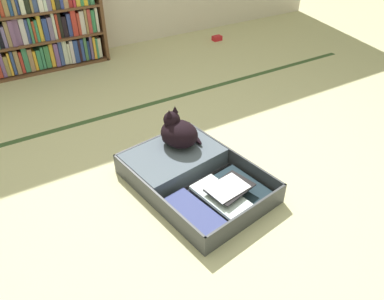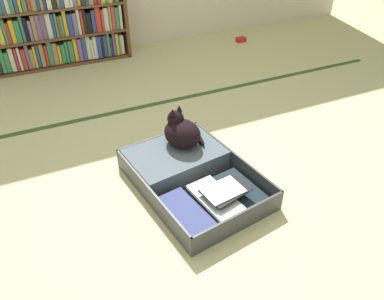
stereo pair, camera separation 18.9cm
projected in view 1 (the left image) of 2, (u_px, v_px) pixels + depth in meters
The scene contains 6 objects.
ground_plane at pixel (183, 198), 2.08m from camera, with size 10.00×10.00×0.00m, color beige.
tatami_border at pixel (113, 114), 2.82m from camera, with size 4.80×0.05×0.00m.
bookshelf at pixel (26, 28), 3.27m from camera, with size 1.33×0.30×0.80m.
open_suitcase at pixel (187, 173), 2.17m from camera, with size 0.70×0.90×0.13m.
black_cat at pixel (178, 132), 2.23m from camera, with size 0.27×0.30×0.24m.
small_red_pouch at pixel (217, 38), 4.12m from camera, with size 0.10×0.07×0.05m.
Camera 1 is at (-0.74, -1.34, 1.44)m, focal length 34.75 mm.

